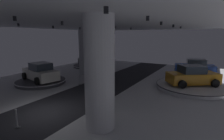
% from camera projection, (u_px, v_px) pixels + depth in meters
% --- Properties ---
extents(ground, '(24.00, 44.00, 0.06)m').
position_uv_depth(ground, '(46.00, 113.00, 10.53)').
color(ground, '#B2B2B7').
extents(ceiling_with_spotlights, '(24.00, 44.00, 0.39)m').
position_uv_depth(ceiling_with_spotlights, '(39.00, 17.00, 9.47)').
color(ceiling_with_spotlights, silver).
extents(column_left, '(1.21, 1.21, 5.50)m').
position_uv_depth(column_left, '(84.00, 51.00, 20.68)').
color(column_left, '#ADADB2').
rests_on(column_left, ground).
extents(column_right, '(1.46, 1.46, 5.50)m').
position_uv_depth(column_right, '(99.00, 74.00, 8.36)').
color(column_right, silver).
rests_on(column_right, ground).
extents(display_platform_deep_left, '(6.06, 6.06, 0.24)m').
position_uv_depth(display_platform_deep_left, '(93.00, 65.00, 26.60)').
color(display_platform_deep_left, '#333338').
rests_on(display_platform_deep_left, ground).
extents(display_car_deep_left, '(3.77, 4.51, 1.71)m').
position_uv_depth(display_car_deep_left, '(93.00, 60.00, 26.42)').
color(display_car_deep_left, black).
rests_on(display_car_deep_left, display_platform_deep_left).
extents(display_platform_mid_left, '(4.69, 4.69, 0.32)m').
position_uv_depth(display_platform_mid_left, '(41.00, 81.00, 17.03)').
color(display_platform_mid_left, '#333338').
rests_on(display_platform_mid_left, ground).
extents(display_car_mid_left, '(4.50, 2.98, 1.71)m').
position_uv_depth(display_car_mid_left, '(41.00, 72.00, 16.84)').
color(display_car_mid_left, silver).
rests_on(display_car_mid_left, display_platform_mid_left).
extents(display_platform_far_right, '(6.09, 6.09, 0.33)m').
position_uv_depth(display_platform_far_right, '(192.00, 86.00, 15.41)').
color(display_platform_far_right, '#B7B7BC').
rests_on(display_platform_far_right, ground).
extents(display_car_far_right, '(4.45, 3.93, 1.71)m').
position_uv_depth(display_car_far_right, '(192.00, 76.00, 15.23)').
color(display_car_far_right, '#B77519').
rests_on(display_car_far_right, display_platform_far_right).
extents(display_platform_deep_right, '(4.60, 4.60, 0.23)m').
position_uv_depth(display_platform_deep_right, '(194.00, 75.00, 20.22)').
color(display_platform_deep_right, silver).
rests_on(display_platform_deep_right, ground).
extents(display_car_deep_right, '(4.49, 2.92, 1.71)m').
position_uv_depth(display_car_deep_right, '(195.00, 67.00, 20.05)').
color(display_car_deep_right, navy).
rests_on(display_car_deep_right, display_platform_deep_right).
extents(visitor_walking_near, '(0.32, 0.32, 1.59)m').
position_uv_depth(visitor_walking_near, '(95.00, 73.00, 17.33)').
color(visitor_walking_near, black).
rests_on(visitor_walking_near, ground).
extents(stanchion_a, '(0.28, 0.28, 1.01)m').
position_uv_depth(stanchion_a, '(17.00, 121.00, 8.72)').
color(stanchion_a, '#333338').
rests_on(stanchion_a, ground).
extents(stanchion_b, '(0.28, 0.28, 1.01)m').
position_uv_depth(stanchion_b, '(80.00, 81.00, 16.37)').
color(stanchion_b, '#333338').
rests_on(stanchion_b, ground).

